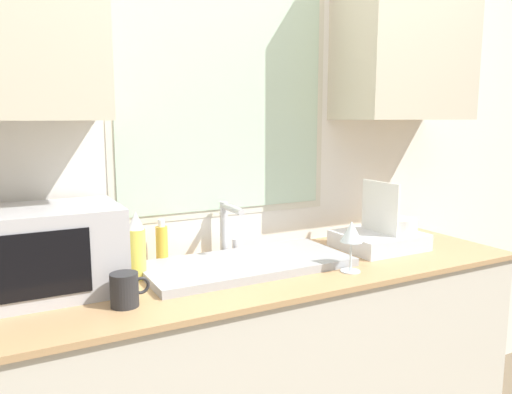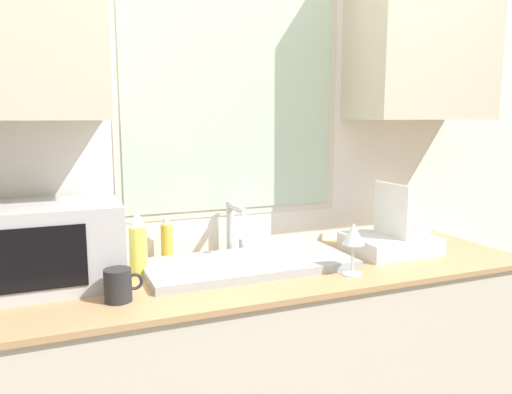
{
  "view_description": "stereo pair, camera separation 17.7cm",
  "coord_description": "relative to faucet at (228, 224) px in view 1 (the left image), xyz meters",
  "views": [
    {
      "loc": [
        -0.86,
        -1.27,
        1.49
      ],
      "look_at": [
        -0.03,
        0.27,
        1.21
      ],
      "focal_mm": 35.0,
      "sensor_mm": 36.0,
      "label": 1
    },
    {
      "loc": [
        -0.7,
        -1.34,
        1.49
      ],
      "look_at": [
        -0.03,
        0.27,
        1.21
      ],
      "focal_mm": 35.0,
      "sensor_mm": 36.0,
      "label": 2
    }
  ],
  "objects": [
    {
      "name": "wall_back",
      "position": [
        0.03,
        0.06,
        0.38
      ],
      "size": [
        6.0,
        0.38,
        2.6
      ],
      "color": "silver",
      "rests_on": "ground_plane"
    },
    {
      "name": "microwave",
      "position": [
        -0.7,
        -0.12,
        0.01
      ],
      "size": [
        0.48,
        0.33,
        0.28
      ],
      "color": "#B2B2B7",
      "rests_on": "countertop"
    },
    {
      "name": "dish_rack",
      "position": [
        0.64,
        -0.2,
        -0.08
      ],
      "size": [
        0.34,
        0.29,
        0.29
      ],
      "color": "silver",
      "rests_on": "countertop"
    },
    {
      "name": "spray_bottle",
      "position": [
        -0.4,
        -0.11,
        -0.02
      ],
      "size": [
        0.06,
        0.06,
        0.24
      ],
      "color": "#D8CC4C",
      "rests_on": "countertop"
    },
    {
      "name": "countertop",
      "position": [
        0.03,
        -0.22,
        -0.6
      ],
      "size": [
        2.11,
        0.63,
        0.93
      ],
      "color": "beige",
      "rests_on": "ground_plane"
    },
    {
      "name": "sink_basin",
      "position": [
        -0.0,
        -0.18,
        -0.12
      ],
      "size": [
        0.77,
        0.36,
        0.03
      ],
      "color": "#9EA0A5",
      "rests_on": "countertop"
    },
    {
      "name": "wine_glass",
      "position": [
        0.31,
        -0.4,
        0.01
      ],
      "size": [
        0.08,
        0.08,
        0.19
      ],
      "color": "silver",
      "rests_on": "countertop"
    },
    {
      "name": "mug_near_sink",
      "position": [
        -0.5,
        -0.35,
        -0.08
      ],
      "size": [
        0.12,
        0.08,
        0.1
      ],
      "color": "#262628",
      "rests_on": "countertop"
    },
    {
      "name": "soap_bottle",
      "position": [
        -0.27,
        0.01,
        -0.05
      ],
      "size": [
        0.05,
        0.05,
        0.18
      ],
      "color": "gold",
      "rests_on": "countertop"
    },
    {
      "name": "faucet",
      "position": [
        0.0,
        0.0,
        0.0
      ],
      "size": [
        0.08,
        0.18,
        0.22
      ],
      "color": "#B7B7BC",
      "rests_on": "countertop"
    }
  ]
}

